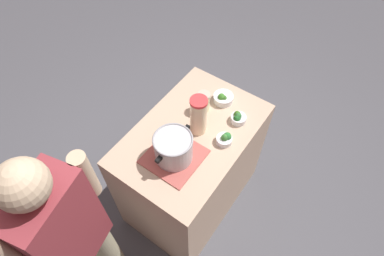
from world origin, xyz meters
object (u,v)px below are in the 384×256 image
(lemonade_pitcher, at_px, (198,116))
(mason_jar, at_px, (204,102))
(broccoli_bowl_front, at_px, (225,139))
(person_cook, at_px, (76,242))
(cooking_pot, at_px, (173,148))
(broccoli_bowl_center, at_px, (238,118))
(broccoli_bowl_back, at_px, (223,98))

(lemonade_pitcher, relative_size, mason_jar, 1.91)
(broccoli_bowl_front, bearing_deg, person_cook, -16.92)
(lemonade_pitcher, distance_m, broccoli_bowl_front, 0.22)
(cooking_pot, xyz_separation_m, broccoli_bowl_center, (-0.46, 0.17, -0.07))
(broccoli_bowl_center, relative_size, person_cook, 0.06)
(cooking_pot, height_order, mason_jar, cooking_pot)
(mason_jar, xyz_separation_m, person_cook, (1.11, -0.04, -0.08))
(lemonade_pitcher, bearing_deg, broccoli_bowl_center, 140.27)
(mason_jar, bearing_deg, broccoli_bowl_front, 60.98)
(lemonade_pitcher, relative_size, broccoli_bowl_back, 2.07)
(cooking_pot, distance_m, broccoli_bowl_front, 0.34)
(lemonade_pitcher, bearing_deg, mason_jar, -157.05)
(mason_jar, relative_size, broccoli_bowl_back, 1.08)
(mason_jar, relative_size, person_cook, 0.09)
(broccoli_bowl_front, xyz_separation_m, broccoli_bowl_center, (-0.19, -0.02, 0.00))
(cooking_pot, height_order, broccoli_bowl_back, cooking_pot)
(broccoli_bowl_center, bearing_deg, lemonade_pitcher, -39.73)
(broccoli_bowl_front, height_order, broccoli_bowl_center, broccoli_bowl_center)
(cooking_pot, distance_m, lemonade_pitcher, 0.25)
(lemonade_pitcher, height_order, mason_jar, lemonade_pitcher)
(mason_jar, distance_m, broccoli_bowl_back, 0.16)
(lemonade_pitcher, bearing_deg, broccoli_bowl_back, 179.93)
(mason_jar, height_order, broccoli_bowl_back, mason_jar)
(lemonade_pitcher, bearing_deg, person_cook, -6.36)
(lemonade_pitcher, relative_size, person_cook, 0.17)
(broccoli_bowl_center, bearing_deg, cooking_pot, -20.72)
(cooking_pot, relative_size, lemonade_pitcher, 1.06)
(cooking_pot, relative_size, broccoli_bowl_back, 2.20)
(cooking_pot, xyz_separation_m, lemonade_pitcher, (-0.25, 0.00, 0.04))
(lemonade_pitcher, distance_m, broccoli_bowl_back, 0.32)
(broccoli_bowl_center, xyz_separation_m, broccoli_bowl_back, (-0.09, -0.17, -0.00))
(broccoli_bowl_center, height_order, broccoli_bowl_back, broccoli_bowl_back)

